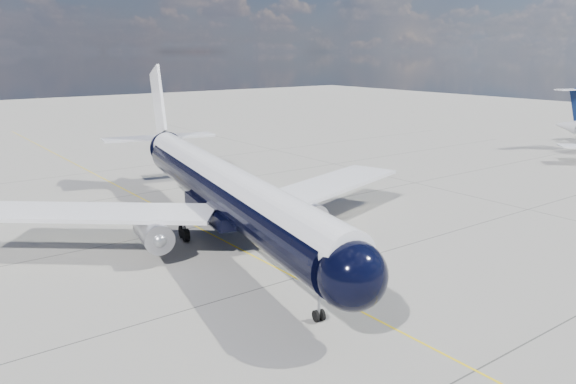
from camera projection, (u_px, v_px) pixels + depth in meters
The scene contains 3 objects.
ground at pixel (173, 215), 55.65m from camera, with size 320.00×320.00×0.00m, color gray.
taxiway_centerline at pixel (197, 227), 51.76m from camera, with size 0.16×160.00×0.01m, color yellow.
main_airliner at pixel (219, 186), 48.45m from camera, with size 40.05×49.35×14.35m.
Camera 1 is at (-22.79, -19.66, 15.69)m, focal length 35.00 mm.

